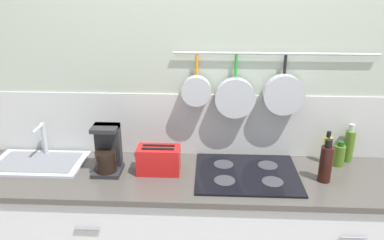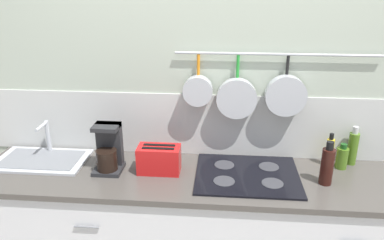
# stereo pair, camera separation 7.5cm
# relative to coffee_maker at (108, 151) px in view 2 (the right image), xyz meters

# --- Properties ---
(wall_back) EXTENTS (7.20, 0.16, 2.60)m
(wall_back) POSITION_rel_coffee_maker_xyz_m (0.66, 0.29, 0.25)
(wall_back) COLOR #B2BCA8
(wall_back) RESTS_ON ground_plane
(countertop) EXTENTS (2.88, 0.58, 0.03)m
(countertop) POSITION_rel_coffee_maker_xyz_m (0.66, -0.03, -0.14)
(countertop) COLOR #4C4742
(countertop) RESTS_ON cabinet_base
(sink_basin) EXTENTS (0.56, 0.34, 0.22)m
(sink_basin) POSITION_rel_coffee_maker_xyz_m (-0.46, 0.07, -0.10)
(sink_basin) COLOR #B7BABF
(sink_basin) RESTS_ON countertop
(coffee_maker) EXTENTS (0.17, 0.17, 0.29)m
(coffee_maker) POSITION_rel_coffee_maker_xyz_m (0.00, 0.00, 0.00)
(coffee_maker) COLOR #262628
(coffee_maker) RESTS_ON countertop
(toaster) EXTENTS (0.27, 0.13, 0.17)m
(toaster) POSITION_rel_coffee_maker_xyz_m (0.30, -0.00, -0.04)
(toaster) COLOR red
(toaster) RESTS_ON countertop
(cooktop) EXTENTS (0.60, 0.49, 0.01)m
(cooktop) POSITION_rel_coffee_maker_xyz_m (0.83, -0.01, -0.11)
(cooktop) COLOR black
(cooktop) RESTS_ON countertop
(bottle_sesame_oil) EXTENTS (0.07, 0.07, 0.26)m
(bottle_sesame_oil) POSITION_rel_coffee_maker_xyz_m (1.26, -0.06, -0.01)
(bottle_sesame_oil) COLOR #33140F
(bottle_sesame_oil) RESTS_ON countertop
(bottle_cooking_wine) EXTENTS (0.05, 0.05, 0.21)m
(bottle_cooking_wine) POSITION_rel_coffee_maker_xyz_m (1.33, 0.17, -0.03)
(bottle_cooking_wine) COLOR yellow
(bottle_cooking_wine) RESTS_ON countertop
(bottle_hot_sauce) EXTENTS (0.07, 0.07, 0.16)m
(bottle_hot_sauce) POSITION_rel_coffee_maker_xyz_m (1.40, 0.14, -0.05)
(bottle_hot_sauce) COLOR #4C721E
(bottle_hot_sauce) RESTS_ON countertop
(bottle_olive_oil) EXTENTS (0.06, 0.06, 0.25)m
(bottle_olive_oil) POSITION_rel_coffee_maker_xyz_m (1.48, 0.21, -0.01)
(bottle_olive_oil) COLOR #4C721E
(bottle_olive_oil) RESTS_ON countertop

